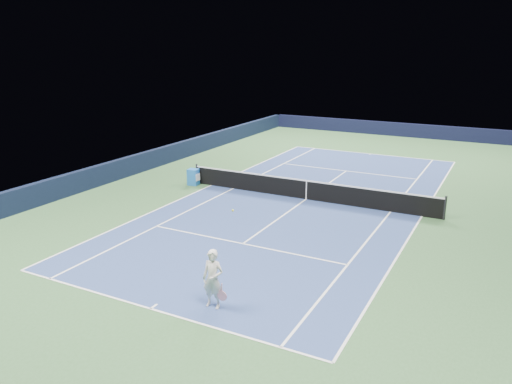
% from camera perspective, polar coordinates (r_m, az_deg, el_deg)
% --- Properties ---
extents(ground, '(40.00, 40.00, 0.00)m').
position_cam_1_polar(ground, '(24.53, 5.75, -0.84)').
color(ground, '#30572F').
rests_on(ground, ground).
extents(wall_far, '(22.00, 0.35, 1.10)m').
position_cam_1_polar(wall_far, '(43.03, 15.78, 6.91)').
color(wall_far, black).
rests_on(wall_far, ground).
extents(wall_left, '(0.35, 40.00, 1.10)m').
position_cam_1_polar(wall_left, '(29.95, -13.82, 3.04)').
color(wall_left, '#101832').
rests_on(wall_left, ground).
extents(court_surface, '(10.97, 23.77, 0.01)m').
position_cam_1_polar(court_surface, '(24.53, 5.75, -0.83)').
color(court_surface, navy).
rests_on(court_surface, ground).
extents(baseline_far, '(10.97, 0.08, 0.00)m').
position_cam_1_polar(baseline_far, '(35.51, 12.97, 4.28)').
color(baseline_far, white).
rests_on(baseline_far, ground).
extents(baseline_near, '(10.97, 0.08, 0.00)m').
position_cam_1_polar(baseline_near, '(15.00, -11.97, -12.92)').
color(baseline_near, white).
rests_on(baseline_near, ground).
extents(sideline_doubles_right, '(0.08, 23.77, 0.00)m').
position_cam_1_polar(sideline_doubles_right, '(23.19, 18.43, -2.65)').
color(sideline_doubles_right, white).
rests_on(sideline_doubles_right, ground).
extents(sideline_doubles_left, '(0.08, 23.77, 0.00)m').
position_cam_1_polar(sideline_doubles_left, '(26.94, -5.13, 0.79)').
color(sideline_doubles_left, white).
rests_on(sideline_doubles_left, ground).
extents(sideline_singles_right, '(0.08, 23.77, 0.00)m').
position_cam_1_polar(sideline_singles_right, '(23.41, 15.13, -2.18)').
color(sideline_singles_right, white).
rests_on(sideline_singles_right, ground).
extents(sideline_singles_left, '(0.08, 23.77, 0.00)m').
position_cam_1_polar(sideline_singles_left, '(26.25, -2.60, 0.41)').
color(sideline_singles_left, white).
rests_on(sideline_singles_left, ground).
extents(service_line_far, '(8.23, 0.08, 0.00)m').
position_cam_1_polar(service_line_far, '(30.36, 10.28, 2.39)').
color(service_line_far, white).
rests_on(service_line_far, ground).
extents(service_line_near, '(8.23, 0.08, 0.00)m').
position_cam_1_polar(service_line_near, '(19.07, -1.50, -5.92)').
color(service_line_near, white).
rests_on(service_line_near, ground).
extents(center_service_line, '(0.08, 12.80, 0.00)m').
position_cam_1_polar(center_service_line, '(24.53, 5.75, -0.82)').
color(center_service_line, white).
rests_on(center_service_line, ground).
extents(center_mark_far, '(0.08, 0.30, 0.00)m').
position_cam_1_polar(center_mark_far, '(35.37, 12.90, 4.24)').
color(center_mark_far, white).
rests_on(center_mark_far, ground).
extents(center_mark_near, '(0.08, 0.30, 0.00)m').
position_cam_1_polar(center_mark_near, '(15.10, -11.60, -12.68)').
color(center_mark_near, white).
rests_on(center_mark_near, ground).
extents(tennis_net, '(12.90, 0.10, 1.07)m').
position_cam_1_polar(tennis_net, '(24.39, 5.78, 0.29)').
color(tennis_net, black).
rests_on(tennis_net, ground).
extents(sponsor_cube, '(0.60, 0.54, 0.87)m').
position_cam_1_polar(sponsor_cube, '(27.04, -7.17, 1.72)').
color(sponsor_cube, blue).
rests_on(sponsor_cube, ground).
extents(tennis_player, '(0.81, 1.26, 2.69)m').
position_cam_1_polar(tennis_player, '(14.44, -4.93, -9.89)').
color(tennis_player, silver).
rests_on(tennis_player, ground).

